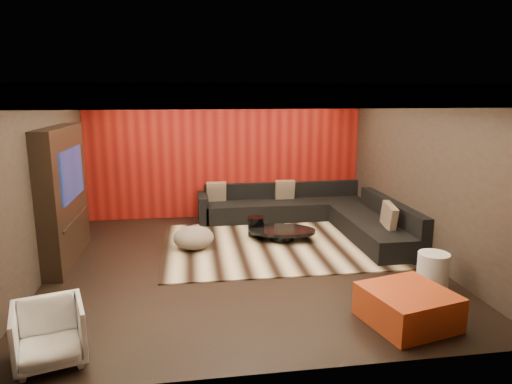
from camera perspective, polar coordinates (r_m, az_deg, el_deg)
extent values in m
cube|color=black|center=(7.53, -1.59, -8.96)|extent=(6.00, 6.00, 0.02)
cube|color=silver|center=(7.01, -1.73, 13.05)|extent=(6.00, 6.00, 0.02)
cube|color=black|center=(10.09, -3.75, 4.78)|extent=(6.00, 0.02, 2.80)
cube|color=black|center=(7.41, -25.45, 0.85)|extent=(0.02, 6.00, 2.80)
cube|color=black|center=(8.07, 20.09, 2.15)|extent=(0.02, 6.00, 2.80)
cube|color=#6B0C0A|center=(10.05, -3.73, 4.75)|extent=(5.98, 0.05, 2.78)
cube|color=silver|center=(9.70, -3.70, 12.12)|extent=(6.00, 0.60, 0.22)
cube|color=silver|center=(4.35, 2.68, 11.91)|extent=(6.00, 0.60, 0.22)
cube|color=silver|center=(7.20, -24.00, 11.04)|extent=(0.60, 4.80, 0.22)
cube|color=silver|center=(7.81, 18.76, 11.46)|extent=(0.60, 4.80, 0.22)
cube|color=#FFD899|center=(9.36, -3.51, 11.56)|extent=(4.80, 0.08, 0.04)
cube|color=#FFD899|center=(4.68, 1.85, 10.84)|extent=(4.80, 0.08, 0.04)
cube|color=#FFD899|center=(7.12, -21.26, 10.53)|extent=(0.08, 4.80, 0.04)
cube|color=#FFD899|center=(7.67, 16.41, 10.93)|extent=(0.08, 4.80, 0.04)
cube|color=black|center=(7.99, -22.95, -0.37)|extent=(0.30, 2.00, 2.20)
cube|color=black|center=(7.89, -22.03, 2.14)|extent=(0.04, 1.30, 0.80)
cube|color=black|center=(8.04, -21.61, -3.12)|extent=(0.04, 1.60, 0.04)
cube|color=#C4B48F|center=(8.36, 2.38, -6.60)|extent=(4.02, 3.03, 0.02)
cylinder|color=black|center=(8.58, 3.21, -5.31)|extent=(1.52, 1.52, 0.21)
cylinder|color=black|center=(8.78, 0.01, -4.32)|extent=(0.35, 0.35, 0.37)
ellipsoid|color=#C5B199|center=(8.16, -7.81, -5.67)|extent=(0.93, 0.93, 0.39)
cylinder|color=silver|center=(6.93, 21.21, -9.26)|extent=(0.45, 0.45, 0.54)
cube|color=#9F4514|center=(5.93, 18.41, -13.43)|extent=(1.13, 1.13, 0.42)
imported|color=white|center=(5.31, -24.45, -15.82)|extent=(0.85, 0.86, 0.63)
cube|color=black|center=(10.06, 3.69, -2.21)|extent=(3.50, 0.90, 0.40)
cube|color=black|center=(10.31, 3.30, 0.29)|extent=(3.50, 0.20, 0.35)
cube|color=black|center=(8.84, 14.42, -4.65)|extent=(0.90, 2.60, 0.40)
cube|color=black|center=(8.88, 16.63, -2.18)|extent=(0.20, 2.60, 0.35)
cube|color=black|center=(9.82, -6.63, -2.04)|extent=(0.20, 0.90, 0.60)
cube|color=#C0A98D|center=(10.10, 3.64, 0.29)|extent=(0.42, 0.20, 0.44)
cube|color=#C0A98D|center=(8.27, 16.30, -2.91)|extent=(0.12, 0.50, 0.50)
cube|color=#C0A98D|center=(9.93, -4.98, 0.06)|extent=(0.42, 0.20, 0.44)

